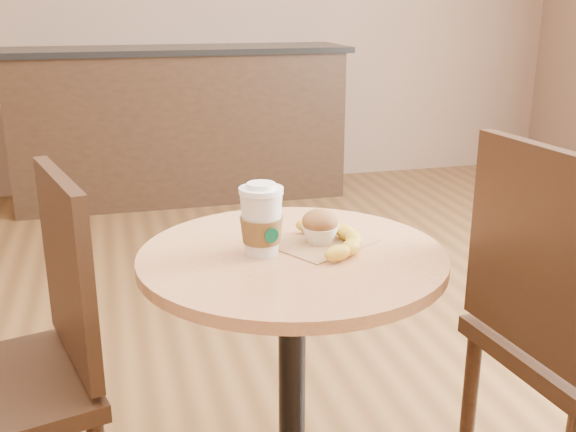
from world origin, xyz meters
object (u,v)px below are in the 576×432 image
object	(u,v)px
chair_left	(21,365)
chair_right	(569,332)
cafe_table	(292,326)
muffin	(320,226)
banana	(336,237)
coffee_cup	(261,222)

from	to	relation	value
chair_left	chair_right	size ratio (longest dim) A/B	0.94
cafe_table	chair_left	distance (m)	0.65
chair_left	muffin	distance (m)	0.78
cafe_table	chair_left	bearing A→B (deg)	179.76
chair_right	cafe_table	bearing A→B (deg)	63.61
banana	muffin	bearing A→B (deg)	141.11
coffee_cup	banana	xyz separation A→B (m)	(0.19, 0.01, -0.06)
chair_left	muffin	world-z (taller)	chair_left
cafe_table	chair_right	xyz separation A→B (m)	(0.63, -0.24, 0.02)
cafe_table	coffee_cup	distance (m)	0.29
banana	coffee_cup	bearing A→B (deg)	-174.43
cafe_table	chair_left	size ratio (longest dim) A/B	0.77
coffee_cup	muffin	distance (m)	0.17
coffee_cup	muffin	world-z (taller)	coffee_cup
cafe_table	banana	size ratio (longest dim) A/B	2.64
chair_left	coffee_cup	distance (m)	0.64
chair_left	chair_right	world-z (taller)	chair_right
cafe_table	coffee_cup	size ratio (longest dim) A/B	4.26
cafe_table	chair_right	bearing A→B (deg)	-20.95
muffin	banana	distance (m)	0.05
muffin	coffee_cup	bearing A→B (deg)	-167.24
cafe_table	coffee_cup	world-z (taller)	coffee_cup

